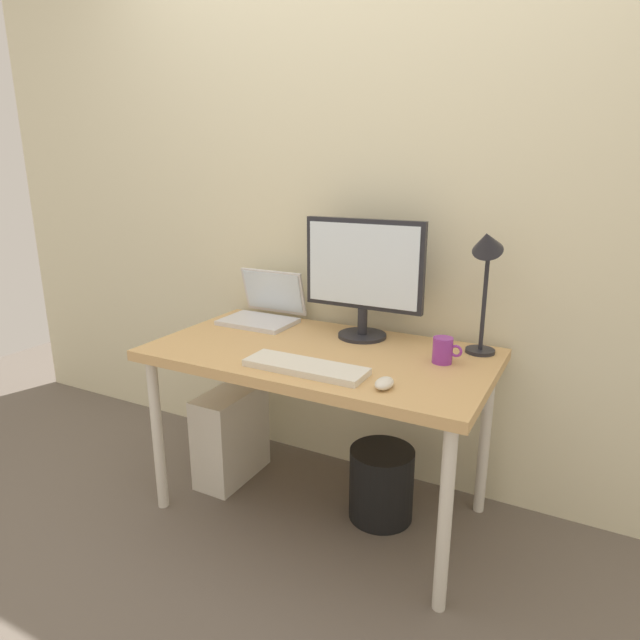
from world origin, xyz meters
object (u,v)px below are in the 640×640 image
object	(u,v)px
desk_lamp	(486,263)
keyboard	(306,367)
mouse	(384,383)
coffee_mug	(443,350)
computer_tower	(231,435)
monitor	(363,272)
laptop	(265,309)
desk	(320,365)
wastebasket	(381,483)

from	to	relation	value
desk_lamp	keyboard	xyz separation A→B (m)	(-0.50, -0.44, -0.34)
mouse	coffee_mug	world-z (taller)	coffee_mug
coffee_mug	computer_tower	size ratio (longest dim) A/B	0.26
monitor	laptop	world-z (taller)	monitor
keyboard	computer_tower	xyz separation A→B (m)	(-0.53, 0.25, -0.51)
desk	computer_tower	world-z (taller)	desk
desk	mouse	distance (m)	0.44
monitor	wastebasket	bearing A→B (deg)	-43.14
mouse	wastebasket	xyz separation A→B (m)	(-0.11, 0.30, -0.57)
desk	wastebasket	distance (m)	0.55
monitor	keyboard	bearing A→B (deg)	-92.72
laptop	desk_lamp	world-z (taller)	desk_lamp
coffee_mug	desk_lamp	bearing A→B (deg)	56.42
keyboard	laptop	bearing A→B (deg)	135.73
laptop	mouse	bearing A→B (deg)	-31.87
wastebasket	desk_lamp	bearing A→B (deg)	26.96
desk	wastebasket	bearing A→B (deg)	15.53
mouse	wastebasket	size ratio (longest dim) A/B	0.30
desk	desk_lamp	world-z (taller)	desk_lamp
laptop	desk_lamp	size ratio (longest dim) A/B	0.65
desk_lamp	mouse	xyz separation A→B (m)	(-0.20, -0.46, -0.33)
monitor	desk_lamp	world-z (taller)	desk_lamp
monitor	laptop	bearing A→B (deg)	177.81
wastebasket	mouse	bearing A→B (deg)	-69.79
desk	laptop	distance (m)	0.50
computer_tower	keyboard	bearing A→B (deg)	-24.87
desk	coffee_mug	xyz separation A→B (m)	(0.46, 0.08, 0.11)
desk_lamp	coffee_mug	xyz separation A→B (m)	(-0.10, -0.15, -0.30)
desk	keyboard	xyz separation A→B (m)	(0.06, -0.22, 0.07)
desk	mouse	xyz separation A→B (m)	(0.36, -0.24, 0.08)
monitor	wastebasket	distance (m)	0.86
desk_lamp	keyboard	distance (m)	0.75
desk	coffee_mug	size ratio (longest dim) A/B	12.22
desk	computer_tower	xyz separation A→B (m)	(-0.47, 0.03, -0.43)
desk_lamp	computer_tower	world-z (taller)	desk_lamp
keyboard	coffee_mug	bearing A→B (deg)	36.56
laptop	desk	bearing A→B (deg)	-30.42
desk	monitor	size ratio (longest dim) A/B	2.60
laptop	wastebasket	distance (m)	0.92
desk	laptop	bearing A→B (deg)	149.58
desk_lamp	laptop	bearing A→B (deg)	178.94
laptop	coffee_mug	world-z (taller)	laptop
wastebasket	monitor	bearing A→B (deg)	136.86
keyboard	coffee_mug	world-z (taller)	coffee_mug
monitor	laptop	xyz separation A→B (m)	(-0.49, 0.02, -0.22)
desk	monitor	xyz separation A→B (m)	(0.08, 0.22, 0.34)
wastebasket	computer_tower	bearing A→B (deg)	-176.95
mouse	coffee_mug	size ratio (longest dim) A/B	0.84
coffee_mug	computer_tower	bearing A→B (deg)	-176.90
desk_lamp	monitor	bearing A→B (deg)	-179.88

